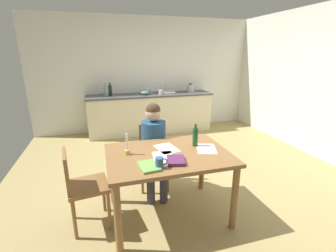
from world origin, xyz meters
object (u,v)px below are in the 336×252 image
(bottle_oil, at_px, (106,90))
(wine_bottle_on_table, at_px, (195,137))
(coffee_mug, at_px, (160,163))
(wine_glass_by_kettle, at_px, (147,88))
(book_cookery, at_px, (149,166))
(wine_glass_near_sink, at_px, (151,88))
(person_seated, at_px, (154,143))
(sink_unit, at_px, (168,92))
(candlestick, at_px, (127,149))
(book_magazine, at_px, (176,160))
(dining_table, at_px, (168,162))
(mixing_bowl, at_px, (145,93))
(bottle_vinegar, at_px, (110,90))
(chair_side_empty, at_px, (82,185))
(chair_at_table, at_px, (153,153))
(stovetop_kettle, at_px, (191,88))
(teacup_on_counter, at_px, (161,92))

(bottle_oil, bearing_deg, wine_bottle_on_table, -73.37)
(coffee_mug, bearing_deg, wine_glass_by_kettle, 80.42)
(book_cookery, distance_m, wine_glass_near_sink, 3.57)
(coffee_mug, bearing_deg, person_seated, 80.54)
(wine_bottle_on_table, height_order, sink_unit, sink_unit)
(candlestick, height_order, book_magazine, candlestick)
(candlestick, relative_size, wine_glass_near_sink, 1.50)
(wine_glass_near_sink, bearing_deg, wine_bottle_on_table, -92.96)
(dining_table, bearing_deg, sink_unit, 73.88)
(book_magazine, bearing_deg, mixing_bowl, 97.68)
(wine_bottle_on_table, height_order, bottle_vinegar, bottle_vinegar)
(chair_side_empty, height_order, mixing_bowl, mixing_bowl)
(chair_at_table, height_order, bottle_oil, bottle_oil)
(mixing_bowl, bearing_deg, bottle_oil, 175.01)
(wine_bottle_on_table, height_order, stovetop_kettle, stovetop_kettle)
(teacup_on_counter, bearing_deg, book_magazine, -101.83)
(dining_table, xyz_separation_m, wine_glass_by_kettle, (0.42, 3.21, 0.35))
(chair_side_empty, xyz_separation_m, coffee_mug, (0.74, -0.37, 0.33))
(chair_at_table, height_order, wine_bottle_on_table, wine_bottle_on_table)
(book_cookery, xyz_separation_m, wine_glass_near_sink, (0.79, 3.47, 0.23))
(chair_at_table, bearing_deg, mixing_bowl, 81.73)
(mixing_bowl, xyz_separation_m, wine_glass_near_sink, (0.20, 0.20, 0.06))
(candlestick, height_order, stovetop_kettle, stovetop_kettle)
(chair_side_empty, bearing_deg, book_cookery, -27.20)
(sink_unit, distance_m, bottle_oil, 1.41)
(bottle_vinegar, xyz_separation_m, stovetop_kettle, (1.87, -0.04, -0.02))
(dining_table, relative_size, bottle_oil, 4.64)
(person_seated, relative_size, candlestick, 5.16)
(chair_at_table, xyz_separation_m, stovetop_kettle, (1.46, 2.34, 0.52))
(dining_table, distance_m, book_magazine, 0.26)
(bottle_vinegar, relative_size, wine_glass_near_sink, 1.82)
(chair_side_empty, distance_m, bottle_vinegar, 3.11)
(sink_unit, height_order, bottle_vinegar, bottle_vinegar)
(sink_unit, xyz_separation_m, wine_glass_by_kettle, (-0.46, 0.15, 0.09))
(chair_side_empty, bearing_deg, person_seated, 29.28)
(coffee_mug, xyz_separation_m, candlestick, (-0.25, 0.40, 0.01))
(mixing_bowl, distance_m, stovetop_kettle, 1.13)
(book_magazine, xyz_separation_m, bottle_oil, (-0.53, 3.30, 0.24))
(book_cookery, bearing_deg, chair_at_table, 68.95)
(candlestick, height_order, sink_unit, sink_unit)
(sink_unit, bearing_deg, dining_table, -106.12)
(bottle_vinegar, bearing_deg, chair_side_empty, -99.20)
(candlestick, xyz_separation_m, bottle_vinegar, (0.00, 3.00, 0.19))
(candlestick, bearing_deg, stovetop_kettle, 57.71)
(wine_bottle_on_table, xyz_separation_m, sink_unit, (0.52, 2.94, 0.04))
(book_magazine, distance_m, stovetop_kettle, 3.59)
(book_magazine, relative_size, wine_glass_by_kettle, 1.43)
(chair_at_table, height_order, stovetop_kettle, stovetop_kettle)
(dining_table, xyz_separation_m, wine_glass_near_sink, (0.52, 3.21, 0.35))
(sink_unit, height_order, stovetop_kettle, sink_unit)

